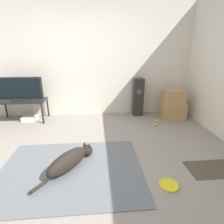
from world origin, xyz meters
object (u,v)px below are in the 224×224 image
at_px(tennis_ball_near_speaker, 155,124).
at_px(game_console, 30,118).
at_px(floor_speaker, 138,97).
at_px(tv, 20,89).
at_px(dog, 70,160).
at_px(frisbee, 169,185).
at_px(tv_stand, 22,103).
at_px(cardboard_box_upper, 174,96).
at_px(cardboard_box_lower, 173,111).
at_px(tennis_ball_by_boxes, 156,121).

relative_size(tennis_ball_near_speaker, game_console, 0.21).
relative_size(floor_speaker, tv, 0.93).
bearing_deg(tv, dog, -55.04).
distance_m(dog, floor_speaker, 2.43).
bearing_deg(frisbee, game_console, 136.29).
height_order(floor_speaker, tv, tv).
bearing_deg(tv_stand, frisbee, -42.43).
bearing_deg(tennis_ball_near_speaker, floor_speaker, 108.62).
bearing_deg(tv_stand, dog, -55.00).
relative_size(tv, tennis_ball_near_speaker, 14.72).
bearing_deg(tv_stand, cardboard_box_upper, -2.46).
distance_m(cardboard_box_lower, tennis_ball_near_speaker, 0.70).
distance_m(cardboard_box_upper, tennis_ball_by_boxes, 0.71).
relative_size(cardboard_box_upper, game_console, 1.40).
bearing_deg(game_console, tv_stand, 179.32).
xyz_separation_m(floor_speaker, tennis_ball_by_boxes, (0.31, -0.52, -0.42)).
bearing_deg(tennis_ball_near_speaker, cardboard_box_upper, 37.30).
height_order(floor_speaker, tv_stand, floor_speaker).
relative_size(tv, game_console, 3.08).
bearing_deg(dog, game_console, 122.63).
bearing_deg(tv, cardboard_box_lower, -2.52).
xyz_separation_m(dog, tv_stand, (-1.29, 1.84, 0.29)).
distance_m(frisbee, cardboard_box_upper, 2.38).
distance_m(tv_stand, tennis_ball_near_speaker, 2.97).
bearing_deg(tennis_ball_by_boxes, dog, -138.75).
bearing_deg(frisbee, dog, 160.04).
relative_size(frisbee, tv, 0.24).
height_order(dog, frisbee, dog).
distance_m(dog, tennis_ball_by_boxes, 2.23).
bearing_deg(tennis_ball_by_boxes, cardboard_box_lower, 25.78).
distance_m(frisbee, cardboard_box_lower, 2.34).
xyz_separation_m(dog, cardboard_box_upper, (2.14, 1.70, 0.39)).
distance_m(frisbee, floor_speaker, 2.47).
relative_size(frisbee, floor_speaker, 0.26).
bearing_deg(tennis_ball_by_boxes, floor_speaker, 121.26).
xyz_separation_m(dog, tennis_ball_near_speaker, (1.60, 1.29, -0.10)).
height_order(cardboard_box_upper, tv_stand, cardboard_box_upper).
bearing_deg(tennis_ball_by_boxes, tv, 172.78).
height_order(tv_stand, game_console, tv_stand).
bearing_deg(tennis_ball_near_speaker, frisbee, -102.83).
relative_size(tv, tennis_ball_by_boxes, 14.72).
distance_m(tv, tennis_ball_by_boxes, 3.07).
bearing_deg(cardboard_box_upper, tv_stand, 177.54).
distance_m(cardboard_box_lower, tv_stand, 3.45).
distance_m(tv, tennis_ball_near_speaker, 3.02).
xyz_separation_m(floor_speaker, tennis_ball_near_speaker, (0.24, -0.70, -0.42)).
height_order(tennis_ball_by_boxes, tennis_ball_near_speaker, same).
xyz_separation_m(frisbee, cardboard_box_lower, (0.94, 2.13, 0.17)).
xyz_separation_m(cardboard_box_lower, tv_stand, (-3.43, 0.15, 0.24)).
xyz_separation_m(tv_stand, tennis_ball_by_boxes, (2.97, -0.37, -0.39)).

